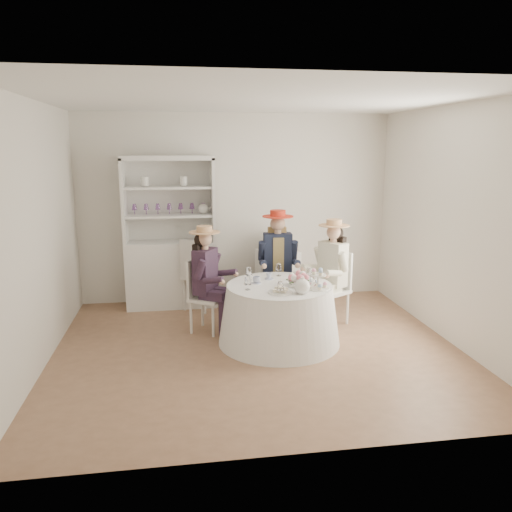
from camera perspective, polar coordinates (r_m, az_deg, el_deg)
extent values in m
plane|color=brown|center=(5.72, 0.15, -10.54)|extent=(4.50, 4.50, 0.00)
plane|color=white|center=(5.29, 0.17, 17.48)|extent=(4.50, 4.50, 0.00)
plane|color=silver|center=(7.31, -2.28, 5.45)|extent=(4.50, 0.00, 4.50)
plane|color=silver|center=(3.43, 5.36, -2.52)|extent=(4.50, 0.00, 4.50)
plane|color=silver|center=(5.47, -23.81, 2.08)|extent=(0.00, 4.50, 4.50)
plane|color=silver|center=(6.11, 21.54, 3.24)|extent=(0.00, 4.50, 4.50)
cone|color=white|center=(5.80, 2.65, -6.70)|extent=(1.40, 1.40, 0.67)
cylinder|color=white|center=(5.69, 2.69, -3.41)|extent=(1.20, 1.20, 0.02)
cube|color=silver|center=(7.18, -9.61, -2.00)|extent=(1.29, 0.58, 0.94)
cube|color=silver|center=(7.21, -9.89, 6.46)|extent=(1.25, 0.15, 1.15)
cube|color=silver|center=(6.96, -10.10, 10.98)|extent=(1.29, 0.58, 0.06)
cube|color=silver|center=(7.04, -14.87, 6.10)|extent=(0.08, 0.47, 1.15)
cube|color=silver|center=(7.01, -4.95, 6.44)|extent=(0.08, 0.47, 1.15)
cube|color=silver|center=(7.02, -9.86, 4.60)|extent=(1.20, 0.52, 0.03)
cube|color=silver|center=(6.98, -9.97, 7.74)|extent=(1.20, 0.52, 0.03)
sphere|color=white|center=(7.02, -6.04, 5.40)|extent=(0.15, 0.15, 0.15)
cube|color=silver|center=(7.25, 2.48, -2.36)|extent=(0.62, 0.62, 0.77)
cylinder|color=black|center=(7.14, 2.51, 1.71)|extent=(0.36, 0.36, 0.27)
cube|color=silver|center=(6.13, -5.59, -4.86)|extent=(0.51, 0.51, 0.04)
cylinder|color=silver|center=(6.01, -4.93, -7.36)|extent=(0.03, 0.03, 0.41)
cylinder|color=silver|center=(6.26, -3.70, -6.52)|extent=(0.03, 0.03, 0.41)
cylinder|color=silver|center=(6.14, -7.44, -6.98)|extent=(0.03, 0.03, 0.41)
cylinder|color=silver|center=(6.39, -6.13, -6.17)|extent=(0.03, 0.03, 0.41)
cube|color=silver|center=(6.14, -7.03, -2.43)|extent=(0.20, 0.32, 0.47)
cube|color=black|center=(6.05, -5.82, -1.72)|extent=(0.33, 0.38, 0.54)
cube|color=black|center=(5.99, -5.02, -4.52)|extent=(0.33, 0.27, 0.11)
cylinder|color=black|center=(6.02, -3.85, -7.20)|extent=(0.09, 0.09, 0.43)
cylinder|color=black|center=(5.85, -6.38, -1.55)|extent=(0.18, 0.15, 0.26)
cube|color=black|center=(6.13, -4.32, -4.10)|extent=(0.33, 0.27, 0.11)
cylinder|color=black|center=(6.16, -3.18, -6.72)|extent=(0.09, 0.09, 0.43)
cylinder|color=black|center=(6.18, -4.70, -0.76)|extent=(0.18, 0.15, 0.26)
cylinder|color=#D8A889|center=(5.98, -5.88, 0.97)|extent=(0.08, 0.08, 0.07)
sphere|color=#D8A889|center=(5.96, -5.90, 1.93)|extent=(0.18, 0.18, 0.18)
sphere|color=black|center=(5.99, -6.25, 1.83)|extent=(0.18, 0.18, 0.18)
cube|color=black|center=(6.04, -6.48, -0.19)|extent=(0.18, 0.23, 0.35)
cylinder|color=tan|center=(5.95, -5.92, 2.72)|extent=(0.37, 0.37, 0.01)
cylinder|color=tan|center=(5.94, -5.92, 3.08)|extent=(0.19, 0.19, 0.07)
cube|color=silver|center=(6.65, 2.46, -3.10)|extent=(0.43, 0.43, 0.04)
cylinder|color=silver|center=(6.55, 1.21, -5.48)|extent=(0.04, 0.04, 0.45)
cylinder|color=silver|center=(6.59, 4.02, -5.39)|extent=(0.04, 0.04, 0.45)
cylinder|color=silver|center=(6.85, 0.93, -4.65)|extent=(0.04, 0.04, 0.45)
cylinder|color=silver|center=(6.89, 3.62, -4.58)|extent=(0.04, 0.04, 0.45)
cube|color=silver|center=(6.76, 2.29, -0.46)|extent=(0.39, 0.06, 0.51)
cube|color=#1C2238|center=(6.58, 2.47, 0.09)|extent=(0.38, 0.23, 0.59)
cube|color=tan|center=(6.58, 2.47, 0.09)|extent=(0.16, 0.23, 0.51)
cube|color=#1C2238|center=(6.50, 1.80, -2.72)|extent=(0.16, 0.35, 0.12)
cylinder|color=#1C2238|center=(6.45, 1.93, -5.65)|extent=(0.10, 0.10, 0.47)
cylinder|color=#1C2238|center=(6.50, 0.69, 0.59)|extent=(0.10, 0.18, 0.28)
cube|color=#1C2238|center=(6.53, 3.40, -2.68)|extent=(0.16, 0.35, 0.12)
cylinder|color=#1C2238|center=(6.48, 3.54, -5.60)|extent=(0.10, 0.10, 0.47)
cylinder|color=#1C2238|center=(6.56, 4.34, 0.65)|extent=(0.10, 0.18, 0.28)
cylinder|color=#D8A889|center=(6.52, 2.50, 2.78)|extent=(0.09, 0.09, 0.08)
sphere|color=#D8A889|center=(6.50, 2.51, 3.75)|extent=(0.19, 0.19, 0.19)
sphere|color=tan|center=(6.55, 2.45, 3.68)|extent=(0.19, 0.19, 0.19)
cube|color=tan|center=(6.63, 2.40, 1.69)|extent=(0.25, 0.10, 0.38)
cylinder|color=red|center=(6.49, 2.51, 4.54)|extent=(0.40, 0.40, 0.01)
cylinder|color=red|center=(6.49, 2.52, 4.90)|extent=(0.20, 0.20, 0.08)
cube|color=silver|center=(6.43, 8.55, -3.99)|extent=(0.53, 0.53, 0.04)
cylinder|color=silver|center=(6.49, 6.56, -5.83)|extent=(0.03, 0.03, 0.42)
cylinder|color=silver|center=(6.29, 8.58, -6.48)|extent=(0.03, 0.03, 0.42)
cylinder|color=silver|center=(6.70, 8.39, -5.28)|extent=(0.03, 0.03, 0.42)
cylinder|color=silver|center=(6.51, 10.40, -5.88)|extent=(0.03, 0.03, 0.42)
cube|color=silver|center=(6.49, 9.64, -1.51)|extent=(0.21, 0.33, 0.48)
cube|color=silver|center=(6.36, 8.76, -0.89)|extent=(0.34, 0.39, 0.56)
cube|color=silver|center=(6.38, 7.30, -3.36)|extent=(0.34, 0.27, 0.12)
cylinder|color=silver|center=(6.38, 6.40, -6.07)|extent=(0.10, 0.10, 0.44)
cylinder|color=silver|center=(6.44, 7.24, -0.05)|extent=(0.19, 0.16, 0.26)
cube|color=silver|center=(6.27, 8.45, -3.68)|extent=(0.34, 0.27, 0.12)
cylinder|color=silver|center=(6.26, 7.54, -6.44)|extent=(0.10, 0.10, 0.44)
cylinder|color=silver|center=(6.19, 9.92, -0.65)|extent=(0.19, 0.16, 0.26)
cylinder|color=#D8A889|center=(6.30, 8.85, 1.75)|extent=(0.09, 0.09, 0.08)
sphere|color=#D8A889|center=(6.28, 8.88, 2.70)|extent=(0.18, 0.18, 0.18)
sphere|color=black|center=(6.31, 9.14, 2.61)|extent=(0.18, 0.18, 0.18)
cube|color=black|center=(6.38, 9.27, 0.64)|extent=(0.18, 0.24, 0.36)
cylinder|color=tan|center=(6.26, 8.91, 3.48)|extent=(0.38, 0.38, 0.01)
cylinder|color=tan|center=(6.26, 8.92, 3.82)|extent=(0.19, 0.19, 0.08)
cube|color=silver|center=(6.98, -6.33, -2.35)|extent=(0.58, 0.58, 0.04)
cylinder|color=silver|center=(7.09, -4.42, -4.07)|extent=(0.04, 0.04, 0.46)
cylinder|color=silver|center=(7.26, -6.65, -3.71)|extent=(0.04, 0.04, 0.46)
cylinder|color=silver|center=(6.82, -5.90, -4.76)|extent=(0.04, 0.04, 0.46)
cylinder|color=silver|center=(7.00, -8.17, -4.37)|extent=(0.04, 0.04, 0.46)
cube|color=silver|center=(6.76, -7.26, -0.40)|extent=(0.34, 0.26, 0.52)
imported|color=white|center=(5.74, 0.04, -2.80)|extent=(0.11, 0.11, 0.07)
imported|color=white|center=(5.92, 1.50, -2.33)|extent=(0.07, 0.07, 0.07)
imported|color=white|center=(5.90, 4.60, -2.41)|extent=(0.11, 0.11, 0.07)
imported|color=white|center=(5.65, 4.69, -3.17)|extent=(0.21, 0.21, 0.05)
sphere|color=pink|center=(5.67, 5.44, -2.42)|extent=(0.07, 0.07, 0.07)
sphere|color=white|center=(5.70, 5.26, -2.34)|extent=(0.07, 0.07, 0.07)
sphere|color=pink|center=(5.72, 4.94, -2.29)|extent=(0.07, 0.07, 0.07)
sphere|color=white|center=(5.71, 4.59, -2.30)|extent=(0.07, 0.07, 0.07)
sphere|color=pink|center=(5.69, 4.31, -2.35)|extent=(0.07, 0.07, 0.07)
sphere|color=white|center=(5.66, 4.19, -2.43)|extent=(0.07, 0.07, 0.07)
sphere|color=pink|center=(5.63, 4.27, -2.52)|extent=(0.07, 0.07, 0.07)
sphere|color=white|center=(5.61, 4.53, -2.59)|extent=(0.07, 0.07, 0.07)
sphere|color=pink|center=(5.60, 4.88, -2.61)|extent=(0.07, 0.07, 0.07)
sphere|color=white|center=(5.61, 5.22, -2.58)|extent=(0.07, 0.07, 0.07)
sphere|color=pink|center=(5.64, 5.42, -2.51)|extent=(0.07, 0.07, 0.07)
sphere|color=white|center=(5.36, 5.29, -3.49)|extent=(0.17, 0.17, 0.17)
cylinder|color=white|center=(5.38, 6.38, -3.34)|extent=(0.10, 0.03, 0.08)
cylinder|color=white|center=(5.34, 5.31, -2.60)|extent=(0.04, 0.04, 0.02)
cylinder|color=white|center=(5.38, 2.80, -4.16)|extent=(0.27, 0.27, 0.01)
cube|color=beige|center=(5.35, 2.30, -3.99)|extent=(0.06, 0.04, 0.03)
cube|color=beige|center=(5.37, 2.80, -3.78)|extent=(0.07, 0.06, 0.03)
cube|color=beige|center=(5.41, 3.30, -3.81)|extent=(0.08, 0.07, 0.03)
cube|color=beige|center=(5.41, 2.50, -3.67)|extent=(0.07, 0.07, 0.03)
cube|color=beige|center=(5.34, 3.22, -4.01)|extent=(0.07, 0.08, 0.03)
cylinder|color=white|center=(5.56, 7.08, -3.69)|extent=(0.24, 0.24, 0.01)
cylinder|color=white|center=(5.54, 7.11, -2.96)|extent=(0.02, 0.02, 0.16)
cylinder|color=white|center=(5.52, 7.13, -2.16)|extent=(0.18, 0.18, 0.01)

